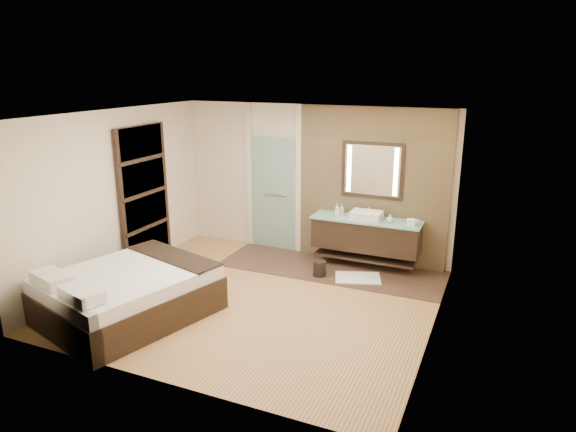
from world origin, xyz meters
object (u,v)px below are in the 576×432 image
at_px(vanity, 366,235).
at_px(waste_bin, 320,269).
at_px(bed, 128,294).
at_px(mirror_unit, 372,170).

height_order(vanity, waste_bin, vanity).
bearing_deg(bed, mirror_unit, 69.43).
height_order(bed, waste_bin, bed).
relative_size(bed, waste_bin, 9.44).
bearing_deg(waste_bin, mirror_unit, 58.78).
relative_size(vanity, mirror_unit, 1.75).
bearing_deg(waste_bin, vanity, 50.90).
distance_m(mirror_unit, bed, 4.35).
bearing_deg(vanity, mirror_unit, 90.00).
distance_m(vanity, bed, 3.96).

